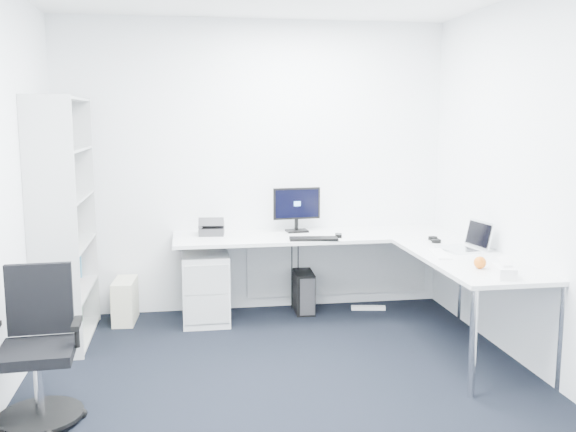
{
  "coord_description": "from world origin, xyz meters",
  "views": [
    {
      "loc": [
        -0.64,
        -3.86,
        1.83
      ],
      "look_at": [
        0.15,
        1.05,
        1.05
      ],
      "focal_mm": 40.0,
      "sensor_mm": 36.0,
      "label": 1
    }
  ],
  "objects": [
    {
      "name": "ground",
      "position": [
        0.0,
        0.0,
        0.0
      ],
      "size": [
        4.2,
        4.2,
        0.0
      ],
      "primitive_type": "plane",
      "color": "black"
    },
    {
      "name": "wall_back",
      "position": [
        0.0,
        2.1,
        1.35
      ],
      "size": [
        3.6,
        0.02,
        2.7
      ],
      "primitive_type": "cube",
      "color": "white",
      "rests_on": "ground"
    },
    {
      "name": "wall_front",
      "position": [
        0.0,
        -2.1,
        1.35
      ],
      "size": [
        3.6,
        0.02,
        2.7
      ],
      "primitive_type": "cube",
      "color": "white",
      "rests_on": "ground"
    },
    {
      "name": "wall_right",
      "position": [
        1.8,
        0.0,
        1.35
      ],
      "size": [
        0.02,
        4.2,
        2.7
      ],
      "primitive_type": "cube",
      "color": "white",
      "rests_on": "ground"
    },
    {
      "name": "l_desk",
      "position": [
        0.55,
        1.4,
        0.38
      ],
      "size": [
        2.62,
        1.47,
        0.77
      ],
      "primitive_type": null,
      "color": "silver",
      "rests_on": "ground"
    },
    {
      "name": "drawer_pedestal",
      "position": [
        -0.48,
        1.73,
        0.31
      ],
      "size": [
        0.41,
        0.51,
        0.63
      ],
      "primitive_type": "cube",
      "color": "silver",
      "rests_on": "ground"
    },
    {
      "name": "bookshelf",
      "position": [
        -1.62,
        1.45,
        0.99
      ],
      "size": [
        0.39,
        0.99,
        1.98
      ],
      "primitive_type": null,
      "color": "#B2B4B4",
      "rests_on": "ground"
    },
    {
      "name": "task_chair",
      "position": [
        -1.54,
        -0.03,
        0.47
      ],
      "size": [
        0.55,
        0.55,
        0.93
      ],
      "primitive_type": null,
      "rotation": [
        0.0,
        0.0,
        0.06
      ],
      "color": "black",
      "rests_on": "ground"
    },
    {
      "name": "black_pc_tower",
      "position": [
        0.44,
        1.9,
        0.19
      ],
      "size": [
        0.19,
        0.4,
        0.38
      ],
      "primitive_type": "cube",
      "rotation": [
        0.0,
        0.0,
        -0.05
      ],
      "color": "black",
      "rests_on": "ground"
    },
    {
      "name": "beige_pc_tower",
      "position": [
        -1.2,
        1.84,
        0.19
      ],
      "size": [
        0.21,
        0.42,
        0.38
      ],
      "primitive_type": "cube",
      "rotation": [
        0.0,
        0.0,
        -0.08
      ],
      "color": "beige",
      "rests_on": "ground"
    },
    {
      "name": "power_strip",
      "position": [
        1.05,
        1.84,
        0.02
      ],
      "size": [
        0.33,
        0.11,
        0.04
      ],
      "primitive_type": "cube",
      "rotation": [
        0.0,
        0.0,
        -0.17
      ],
      "color": "white",
      "rests_on": "ground"
    },
    {
      "name": "monitor",
      "position": [
        0.37,
        1.89,
        0.98
      ],
      "size": [
        0.45,
        0.18,
        0.42
      ],
      "primitive_type": null,
      "rotation": [
        0.0,
        0.0,
        0.09
      ],
      "color": "black",
      "rests_on": "l_desk"
    },
    {
      "name": "black_keyboard",
      "position": [
        0.45,
        1.48,
        0.78
      ],
      "size": [
        0.43,
        0.19,
        0.02
      ],
      "primitive_type": "cube",
      "rotation": [
        0.0,
        0.0,
        -0.11
      ],
      "color": "black",
      "rests_on": "l_desk"
    },
    {
      "name": "mouse",
      "position": [
        0.69,
        1.57,
        0.78
      ],
      "size": [
        0.08,
        0.11,
        0.03
      ],
      "primitive_type": "cube",
      "rotation": [
        0.0,
        0.0,
        -0.22
      ],
      "color": "black",
      "rests_on": "l_desk"
    },
    {
      "name": "desk_phone",
      "position": [
        -0.42,
        1.88,
        0.84
      ],
      "size": [
        0.24,
        0.24,
        0.16
      ],
      "primitive_type": null,
      "rotation": [
        0.0,
        0.0,
        -0.1
      ],
      "color": "#2F2F31",
      "rests_on": "l_desk"
    },
    {
      "name": "laptop",
      "position": [
        1.49,
        0.87,
        0.88
      ],
      "size": [
        0.38,
        0.37,
        0.23
      ],
      "primitive_type": null,
      "rotation": [
        0.0,
        0.0,
        0.16
      ],
      "color": "silver",
      "rests_on": "l_desk"
    },
    {
      "name": "white_keyboard",
      "position": [
        1.29,
        0.74,
        0.77
      ],
      "size": [
        0.17,
        0.39,
        0.01
      ],
      "primitive_type": "cube",
      "rotation": [
        0.0,
        0.0,
        -0.16
      ],
      "color": "white",
      "rests_on": "l_desk"
    },
    {
      "name": "headphones",
      "position": [
        1.46,
        1.26,
        0.79
      ],
      "size": [
        0.15,
        0.2,
        0.05
      ],
      "primitive_type": null,
      "rotation": [
        0.0,
        0.0,
        -0.15
      ],
      "color": "black",
      "rests_on": "l_desk"
    },
    {
      "name": "orange_fruit",
      "position": [
        1.39,
        0.26,
        0.81
      ],
      "size": [
        0.09,
        0.09,
        0.09
      ],
      "primitive_type": "sphere",
      "color": "#D66213",
      "rests_on": "l_desk"
    },
    {
      "name": "tissue_box",
      "position": [
        1.44,
        0.01,
        0.8
      ],
      "size": [
        0.15,
        0.23,
        0.08
      ],
      "primitive_type": "cube",
      "rotation": [
        0.0,
        0.0,
        -0.19
      ],
      "color": "white",
      "rests_on": "l_desk"
    }
  ]
}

